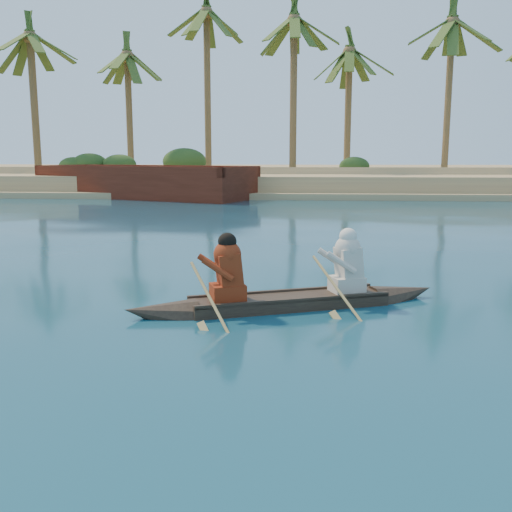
# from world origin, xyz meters

# --- Properties ---
(ground) EXTENTS (160.00, 160.00, 0.00)m
(ground) POSITION_xyz_m (0.00, 0.00, 0.00)
(ground) COLOR #0B2D47
(ground) RESTS_ON ground
(sandy_embankment) EXTENTS (150.00, 51.00, 1.50)m
(sandy_embankment) POSITION_xyz_m (0.00, 46.89, 0.53)
(sandy_embankment) COLOR tan
(sandy_embankment) RESTS_ON ground
(palm_grove) EXTENTS (110.00, 14.00, 16.00)m
(palm_grove) POSITION_xyz_m (0.00, 35.00, 8.00)
(palm_grove) COLOR #2F4D1B
(palm_grove) RESTS_ON ground
(shrub_cluster) EXTENTS (100.00, 6.00, 2.40)m
(shrub_cluster) POSITION_xyz_m (0.00, 31.50, 1.20)
(shrub_cluster) COLOR #223E16
(shrub_cluster) RESTS_ON ground
(canoe) EXTENTS (5.34, 2.59, 1.50)m
(canoe) POSITION_xyz_m (4.33, -1.57, 0.29)
(canoe) COLOR #3B2E20
(canoe) RESTS_ON ground
(barge_mid) EXTENTS (14.37, 9.42, 2.28)m
(barge_mid) POSITION_xyz_m (-5.03, 23.83, 0.80)
(barge_mid) COLOR maroon
(barge_mid) RESTS_ON ground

